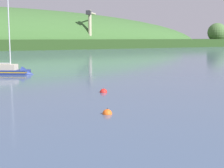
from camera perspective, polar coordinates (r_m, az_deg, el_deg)
dockside_crane at (r=188.13m, az=-3.81°, el=9.28°), size 10.28×11.25×20.99m
sailboat_far_left at (r=53.63m, az=-17.02°, el=1.83°), size 8.28×6.53×12.81m
mooring_buoy_off_fishing_boat at (r=24.49m, az=-0.82°, el=-5.19°), size 0.73×0.73×0.81m
mooring_buoy_far_upstream at (r=34.19m, az=-1.48°, el=-1.43°), size 0.76×0.76×0.84m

